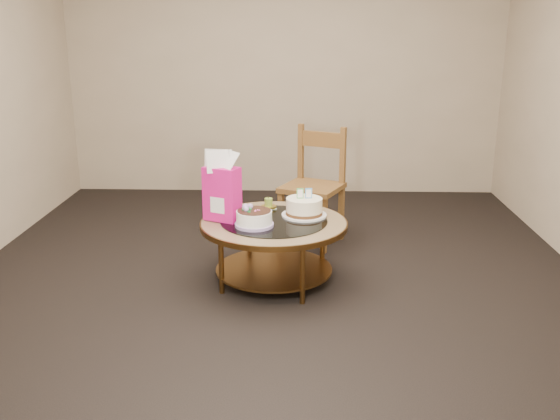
{
  "coord_description": "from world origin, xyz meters",
  "views": [
    {
      "loc": [
        0.18,
        -4.09,
        1.77
      ],
      "look_at": [
        0.04,
        0.02,
        0.53
      ],
      "focal_mm": 40.0,
      "sensor_mm": 36.0,
      "label": 1
    }
  ],
  "objects_px": {
    "coffee_table": "(274,231)",
    "cream_cake": "(304,207)",
    "dining_chair": "(314,185)",
    "gift_bag": "(222,186)",
    "decorated_cake": "(254,219)"
  },
  "relations": [
    {
      "from": "coffee_table",
      "to": "cream_cake",
      "type": "height_order",
      "value": "cream_cake"
    },
    {
      "from": "dining_chair",
      "to": "gift_bag",
      "type": "bearing_deg",
      "value": -102.14
    },
    {
      "from": "decorated_cake",
      "to": "cream_cake",
      "type": "xyz_separation_m",
      "value": [
        0.34,
        0.24,
        0.01
      ]
    },
    {
      "from": "gift_bag",
      "to": "decorated_cake",
      "type": "bearing_deg",
      "value": -6.52
    },
    {
      "from": "decorated_cake",
      "to": "dining_chair",
      "type": "relative_size",
      "value": 0.27
    },
    {
      "from": "cream_cake",
      "to": "gift_bag",
      "type": "distance_m",
      "value": 0.6
    },
    {
      "from": "coffee_table",
      "to": "dining_chair",
      "type": "distance_m",
      "value": 0.93
    },
    {
      "from": "cream_cake",
      "to": "decorated_cake",
      "type": "bearing_deg",
      "value": -149.38
    },
    {
      "from": "coffee_table",
      "to": "cream_cake",
      "type": "distance_m",
      "value": 0.28
    },
    {
      "from": "cream_cake",
      "to": "gift_bag",
      "type": "xyz_separation_m",
      "value": [
        -0.56,
        -0.11,
        0.18
      ]
    },
    {
      "from": "cream_cake",
      "to": "gift_bag",
      "type": "bearing_deg",
      "value": -174.42
    },
    {
      "from": "cream_cake",
      "to": "dining_chair",
      "type": "distance_m",
      "value": 0.77
    },
    {
      "from": "coffee_table",
      "to": "cream_cake",
      "type": "relative_size",
      "value": 3.21
    },
    {
      "from": "cream_cake",
      "to": "dining_chair",
      "type": "height_order",
      "value": "dining_chair"
    },
    {
      "from": "decorated_cake",
      "to": "dining_chair",
      "type": "height_order",
      "value": "dining_chair"
    }
  ]
}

